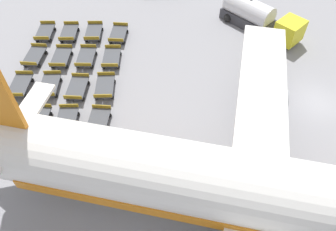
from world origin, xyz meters
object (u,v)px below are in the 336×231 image
at_px(baggage_dolly_row_near_col_c, 20,85).
at_px(baggage_dolly_row_mid_b_col_a, 94,32).
at_px(baggage_dolly_row_mid_b_col_c, 77,88).
at_px(baggage_dolly_row_mid_b_col_d, 67,121).
at_px(baggage_dolly_row_mid_b_col_b, 86,57).
at_px(baggage_dolly_row_far_col_b, 112,58).
at_px(baggage_dolly_row_far_col_d, 98,122).
at_px(baggage_dolly_row_far_col_c, 105,87).
at_px(fuel_tanker_primary, 256,17).
at_px(baggage_dolly_row_near_col_d, 4,119).
at_px(baggage_dolly_row_mid_a_col_d, 37,121).
at_px(baggage_dolly_row_mid_a_col_c, 50,85).
at_px(baggage_dolly_row_near_col_b, 35,56).
at_px(airplane, 276,196).
at_px(baggage_dolly_row_mid_a_col_b, 61,57).
at_px(baggage_dolly_row_mid_a_col_a, 69,33).
at_px(baggage_dolly_row_near_col_a, 45,32).
at_px(baggage_dolly_row_far_col_a, 118,34).

xyz_separation_m(baggage_dolly_row_near_col_c, baggage_dolly_row_mid_b_col_a, (-8.29, 4.44, 0.00)).
xyz_separation_m(baggage_dolly_row_mid_b_col_c, baggage_dolly_row_mid_b_col_d, (3.71, 0.18, 0.00)).
distance_m(baggage_dolly_row_mid_b_col_b, baggage_dolly_row_far_col_b, 2.41).
relative_size(baggage_dolly_row_mid_b_col_a, baggage_dolly_row_far_col_d, 1.01).
xyz_separation_m(baggage_dolly_row_far_col_b, baggage_dolly_row_far_col_c, (3.91, 0.23, 0.00)).
bearing_deg(baggage_dolly_row_far_col_d, baggage_dolly_row_mid_b_col_a, -164.48).
bearing_deg(fuel_tanker_primary, baggage_dolly_row_near_col_d, -53.60).
xyz_separation_m(baggage_dolly_row_mid_a_col_d, baggage_dolly_row_mid_b_col_c, (-3.87, 2.13, 0.00)).
bearing_deg(baggage_dolly_row_mid_a_col_c, baggage_dolly_row_near_col_b, -143.75).
relative_size(baggage_dolly_row_near_col_c, baggage_dolly_row_far_col_b, 1.00).
distance_m(airplane, baggage_dolly_row_mid_a_col_b, 22.69).
bearing_deg(baggage_dolly_row_mid_a_col_a, baggage_dolly_row_far_col_d, 26.66).
xyz_separation_m(baggage_dolly_row_mid_a_col_b, baggage_dolly_row_mid_a_col_c, (3.80, 0.16, 0.00)).
xyz_separation_m(baggage_dolly_row_near_col_b, baggage_dolly_row_mid_a_col_a, (-4.00, 2.16, 0.00)).
xyz_separation_m(fuel_tanker_primary, baggage_dolly_row_mid_b_col_a, (3.17, -16.56, -0.78)).
bearing_deg(baggage_dolly_row_mid_b_col_c, baggage_dolly_row_near_col_c, -88.31).
height_order(airplane, baggage_dolly_row_far_col_d, airplane).
bearing_deg(baggage_dolly_row_mid_b_col_c, baggage_dolly_row_mid_a_col_a, -158.77).
height_order(baggage_dolly_row_mid_b_col_a, baggage_dolly_row_far_col_c, same).
height_order(baggage_dolly_row_mid_a_col_b, baggage_dolly_row_mid_a_col_d, same).
bearing_deg(fuel_tanker_primary, baggage_dolly_row_near_col_a, -80.45).
bearing_deg(baggage_dolly_row_mid_b_col_c, baggage_dolly_row_mid_a_col_d, -28.80).
bearing_deg(baggage_dolly_row_mid_a_col_d, airplane, 69.35).
xyz_separation_m(baggage_dolly_row_near_col_b, baggage_dolly_row_mid_a_col_c, (3.73, 2.73, 0.00)).
bearing_deg(fuel_tanker_primary, baggage_dolly_row_mid_b_col_a, -79.16).
distance_m(baggage_dolly_row_near_col_a, baggage_dolly_row_far_col_b, 8.34).
height_order(fuel_tanker_primary, baggage_dolly_row_mid_b_col_b, fuel_tanker_primary).
xyz_separation_m(baggage_dolly_row_near_col_c, baggage_dolly_row_mid_a_col_b, (-4.06, 2.38, 0.00)).
xyz_separation_m(baggage_dolly_row_far_col_a, baggage_dolly_row_far_col_c, (7.70, 0.32, 0.00)).
distance_m(baggage_dolly_row_mid_b_col_a, baggage_dolly_row_mid_b_col_d, 11.87).
height_order(baggage_dolly_row_mid_a_col_b, baggage_dolly_row_far_col_a, same).
xyz_separation_m(baggage_dolly_row_mid_a_col_a, baggage_dolly_row_far_col_d, (11.40, 5.72, 0.00)).
bearing_deg(fuel_tanker_primary, baggage_dolly_row_mid_b_col_d, -46.47).
bearing_deg(baggage_dolly_row_mid_b_col_b, baggage_dolly_row_near_col_b, -86.41).
height_order(fuel_tanker_primary, baggage_dolly_row_far_col_b, fuel_tanker_primary).
xyz_separation_m(airplane, baggage_dolly_row_mid_a_col_c, (-10.38, -17.32, -2.92)).
distance_m(baggage_dolly_row_mid_b_col_a, baggage_dolly_row_mid_b_col_b, 4.00).
distance_m(baggage_dolly_row_near_col_d, baggage_dolly_row_mid_b_col_c, 6.22).
xyz_separation_m(airplane, baggage_dolly_row_far_col_b, (-14.56, -12.75, -2.92)).
relative_size(baggage_dolly_row_mid_a_col_b, baggage_dolly_row_mid_b_col_d, 0.99).
height_order(baggage_dolly_row_mid_a_col_b, baggage_dolly_row_far_col_b, same).
xyz_separation_m(baggage_dolly_row_near_col_d, baggage_dolly_row_mid_b_col_c, (-3.99, 4.77, 0.00)).
relative_size(baggage_dolly_row_mid_a_col_a, baggage_dolly_row_mid_b_col_a, 1.00).
distance_m(baggage_dolly_row_near_col_c, baggage_dolly_row_mid_b_col_a, 9.40).
height_order(baggage_dolly_row_mid_a_col_b, baggage_dolly_row_mid_b_col_d, same).
height_order(baggage_dolly_row_mid_a_col_a, baggage_dolly_row_far_col_d, same).
distance_m(airplane, baggage_dolly_row_near_col_c, 22.47).
distance_m(baggage_dolly_row_near_col_c, baggage_dolly_row_mid_b_col_b, 6.37).
distance_m(baggage_dolly_row_mid_a_col_d, baggage_dolly_row_mid_b_col_b, 8.22).
xyz_separation_m(baggage_dolly_row_near_col_d, baggage_dolly_row_far_col_c, (-4.37, 7.09, 0.00)).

